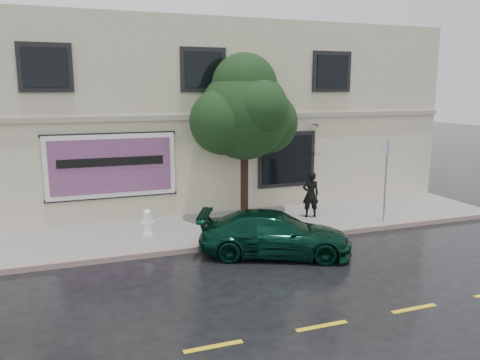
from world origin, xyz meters
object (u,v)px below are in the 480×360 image
object	(u,v)px
pedestrian	(311,194)
fire_hydrant	(148,223)
car	(275,234)
street_tree	(244,115)

from	to	relation	value
pedestrian	fire_hydrant	world-z (taller)	pedestrian
pedestrian	fire_hydrant	xyz separation A→B (m)	(-5.70, -0.25, -0.40)
car	street_tree	xyz separation A→B (m)	(0.46, 3.70, 3.08)
street_tree	fire_hydrant	distance (m)	4.91
car	street_tree	bearing A→B (deg)	16.51
pedestrian	street_tree	distance (m)	3.59
street_tree	fire_hydrant	xyz separation A→B (m)	(-3.59, -1.20, -3.14)
street_tree	pedestrian	bearing A→B (deg)	-24.35
street_tree	car	bearing A→B (deg)	-97.08
car	pedestrian	bearing A→B (deg)	-19.50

